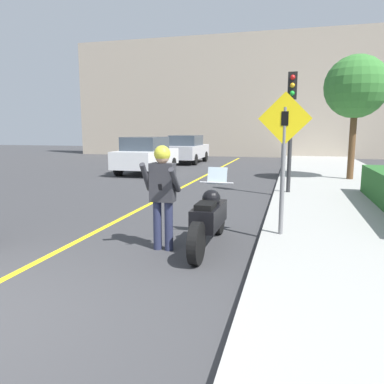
{
  "coord_description": "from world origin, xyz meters",
  "views": [
    {
      "loc": [
        3.09,
        -2.78,
        1.98
      ],
      "look_at": [
        1.41,
        3.47,
        0.91
      ],
      "focal_mm": 35.0,
      "sensor_mm": 36.0,
      "label": 1
    }
  ],
  "objects_px": {
    "motorcycle": "(209,218)",
    "person_biker": "(162,187)",
    "crossing_sign": "(284,150)",
    "street_tree": "(356,87)",
    "parked_car_white": "(146,155)",
    "traffic_light": "(291,110)",
    "parked_car_silver": "(187,149)"
  },
  "relations": [
    {
      "from": "motorcycle",
      "to": "person_biker",
      "type": "xyz_separation_m",
      "value": [
        -0.71,
        -0.35,
        0.56
      ]
    },
    {
      "from": "person_biker",
      "to": "street_tree",
      "type": "relative_size",
      "value": 0.38
    },
    {
      "from": "motorcycle",
      "to": "crossing_sign",
      "type": "distance_m",
      "value": 1.74
    },
    {
      "from": "street_tree",
      "to": "parked_car_white",
      "type": "relative_size",
      "value": 1.09
    },
    {
      "from": "motorcycle",
      "to": "parked_car_silver",
      "type": "bearing_deg",
      "value": 107.11
    },
    {
      "from": "crossing_sign",
      "to": "motorcycle",
      "type": "bearing_deg",
      "value": -151.76
    },
    {
      "from": "street_tree",
      "to": "crossing_sign",
      "type": "bearing_deg",
      "value": -105.05
    },
    {
      "from": "crossing_sign",
      "to": "parked_car_silver",
      "type": "xyz_separation_m",
      "value": [
        -6.07,
        15.28,
        -0.79
      ]
    },
    {
      "from": "parked_car_silver",
      "to": "person_biker",
      "type": "bearing_deg",
      "value": -75.57
    },
    {
      "from": "motorcycle",
      "to": "traffic_light",
      "type": "height_order",
      "value": "traffic_light"
    },
    {
      "from": "crossing_sign",
      "to": "parked_car_white",
      "type": "bearing_deg",
      "value": 123.78
    },
    {
      "from": "parked_car_white",
      "to": "parked_car_silver",
      "type": "distance_m",
      "value": 5.72
    },
    {
      "from": "parked_car_white",
      "to": "traffic_light",
      "type": "bearing_deg",
      "value": -36.55
    },
    {
      "from": "motorcycle",
      "to": "parked_car_white",
      "type": "distance_m",
      "value": 11.47
    },
    {
      "from": "parked_car_silver",
      "to": "street_tree",
      "type": "bearing_deg",
      "value": -38.74
    },
    {
      "from": "motorcycle",
      "to": "parked_car_silver",
      "type": "relative_size",
      "value": 0.57
    },
    {
      "from": "person_biker",
      "to": "crossing_sign",
      "type": "height_order",
      "value": "crossing_sign"
    },
    {
      "from": "motorcycle",
      "to": "parked_car_white",
      "type": "bearing_deg",
      "value": 117.15
    },
    {
      "from": "person_biker",
      "to": "parked_car_silver",
      "type": "bearing_deg",
      "value": 104.43
    },
    {
      "from": "crossing_sign",
      "to": "parked_car_white",
      "type": "distance_m",
      "value": 11.55
    },
    {
      "from": "motorcycle",
      "to": "street_tree",
      "type": "relative_size",
      "value": 0.52
    },
    {
      "from": "traffic_light",
      "to": "parked_car_white",
      "type": "height_order",
      "value": "traffic_light"
    },
    {
      "from": "traffic_light",
      "to": "person_biker",
      "type": "bearing_deg",
      "value": -108.71
    },
    {
      "from": "person_biker",
      "to": "parked_car_white",
      "type": "bearing_deg",
      "value": 113.19
    },
    {
      "from": "traffic_light",
      "to": "parked_car_white",
      "type": "distance_m",
      "value": 8.24
    },
    {
      "from": "traffic_light",
      "to": "parked_car_silver",
      "type": "height_order",
      "value": "traffic_light"
    },
    {
      "from": "street_tree",
      "to": "traffic_light",
      "type": "bearing_deg",
      "value": -120.56
    },
    {
      "from": "motorcycle",
      "to": "traffic_light",
      "type": "xyz_separation_m",
      "value": [
        1.24,
        5.41,
        2.06
      ]
    },
    {
      "from": "person_biker",
      "to": "parked_car_white",
      "type": "xyz_separation_m",
      "value": [
        -4.52,
        10.56,
        -0.22
      ]
    },
    {
      "from": "motorcycle",
      "to": "person_biker",
      "type": "relative_size",
      "value": 1.37
    },
    {
      "from": "parked_car_white",
      "to": "parked_car_silver",
      "type": "bearing_deg",
      "value": 86.63
    },
    {
      "from": "street_tree",
      "to": "parked_car_white",
      "type": "bearing_deg",
      "value": 173.39
    }
  ]
}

